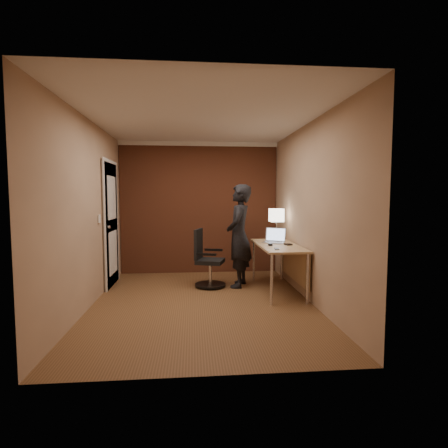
% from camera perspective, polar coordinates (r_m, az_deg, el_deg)
% --- Properties ---
extents(room, '(4.00, 4.00, 4.00)m').
position_cam_1_polar(room, '(6.30, -6.47, 3.57)').
color(room, brown).
rests_on(room, ground).
extents(desk, '(0.60, 1.50, 0.73)m').
position_cam_1_polar(desk, '(5.50, 9.49, -4.63)').
color(desk, tan).
rests_on(desk, ground).
extents(desk_lamp, '(0.22, 0.22, 0.54)m').
position_cam_1_polar(desk_lamp, '(5.97, 8.54, 1.36)').
color(desk_lamp, silver).
rests_on(desk_lamp, desk).
extents(laptop, '(0.41, 0.38, 0.23)m').
position_cam_1_polar(laptop, '(5.69, 8.24, -2.36)').
color(laptop, silver).
rests_on(laptop, desk).
extents(mouse, '(0.07, 0.11, 0.03)m').
position_cam_1_polar(mouse, '(5.34, 7.54, -3.32)').
color(mouse, black).
rests_on(mouse, desk).
extents(phone, '(0.07, 0.12, 0.01)m').
position_cam_1_polar(phone, '(4.99, 8.61, -4.03)').
color(phone, black).
rests_on(phone, desk).
extents(wallet, '(0.12, 0.13, 0.02)m').
position_cam_1_polar(wallet, '(5.43, 10.44, -3.28)').
color(wallet, black).
rests_on(wallet, desk).
extents(office_chair, '(0.52, 0.58, 0.92)m').
position_cam_1_polar(office_chair, '(5.72, -2.84, -6.20)').
color(office_chair, black).
rests_on(office_chair, ground).
extents(person, '(0.56, 0.70, 1.67)m').
position_cam_1_polar(person, '(5.68, 2.47, -1.92)').
color(person, black).
rests_on(person, ground).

